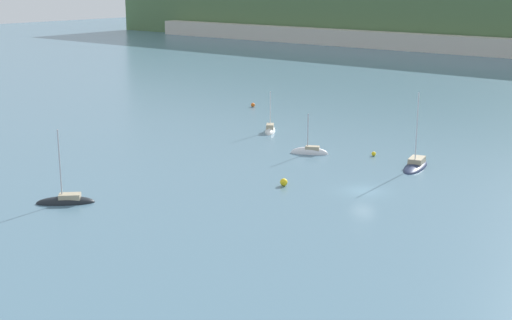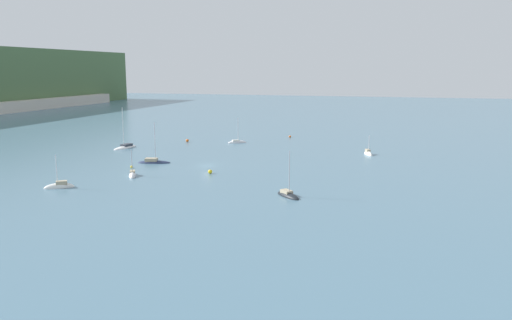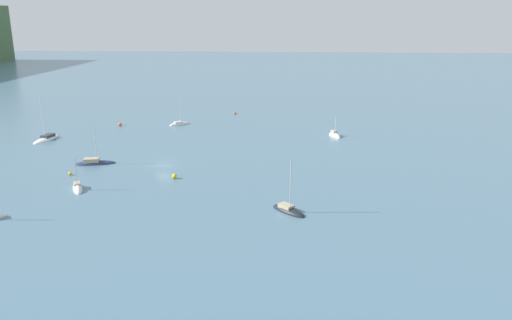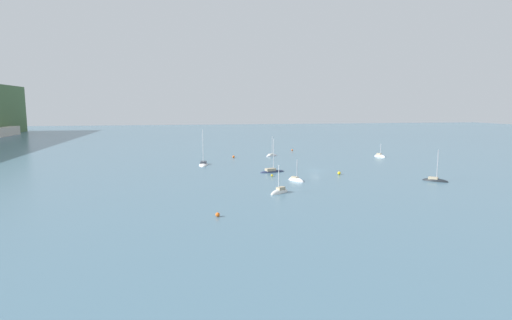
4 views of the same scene
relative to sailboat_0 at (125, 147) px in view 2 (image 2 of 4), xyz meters
name	(u,v)px [view 2 (image 2 of 4)]	position (x,y,z in m)	size (l,w,h in m)	color
ground_plane	(207,166)	(-17.51, -31.34, -0.13)	(600.00, 600.00, 0.00)	slate
sailboat_0	(125,147)	(0.00, 0.00, 0.00)	(9.19, 3.76, 11.78)	white
sailboat_1	(154,162)	(-17.99, -18.27, 0.01)	(4.20, 8.01, 10.04)	#232D4C
sailboat_2	(133,176)	(-32.28, -21.04, -0.06)	(5.20, 3.65, 6.39)	silver
sailboat_3	(288,196)	(-39.31, -55.13, -0.03)	(5.62, 5.67, 8.64)	black
sailboat_4	(60,187)	(-45.16, -13.44, -0.02)	(4.41, 5.30, 7.09)	white
sailboat_5	(368,154)	(7.65, -65.35, -0.02)	(4.81, 3.10, 5.87)	white
sailboat_6	(237,143)	(17.82, -26.68, -0.05)	(4.63, 5.52, 8.20)	silver
mooring_buoy_0	(132,167)	(-24.99, -16.60, 0.17)	(0.59, 0.59, 0.59)	yellow
mooring_buoy_1	(210,172)	(-25.60, -35.38, 0.30)	(0.86, 0.86, 0.86)	yellow
mooring_buoy_2	(290,137)	(33.28, -39.23, 0.22)	(0.69, 0.69, 0.69)	orange
mooring_buoy_4	(187,141)	(15.20, -11.89, 0.31)	(0.87, 0.87, 0.87)	orange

